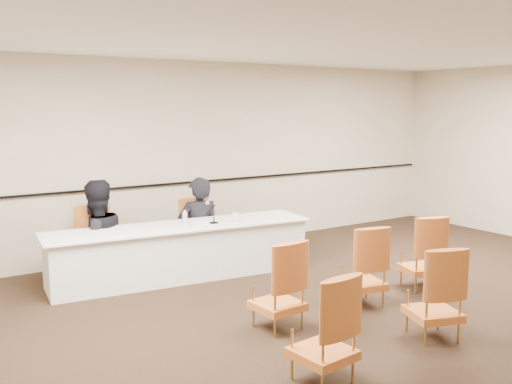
% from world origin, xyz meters
% --- Properties ---
extents(floor, '(10.00, 10.00, 0.00)m').
position_xyz_m(floor, '(0.00, 0.00, 0.00)').
color(floor, black).
rests_on(floor, ground).
extents(ceiling, '(10.00, 10.00, 0.00)m').
position_xyz_m(ceiling, '(0.00, 0.00, 3.00)').
color(ceiling, white).
rests_on(ceiling, ground).
extents(wall_back, '(10.00, 0.04, 3.00)m').
position_xyz_m(wall_back, '(0.00, 4.00, 1.50)').
color(wall_back, beige).
rests_on(wall_back, ground).
extents(wall_rail, '(9.80, 0.04, 0.03)m').
position_xyz_m(wall_rail, '(0.00, 3.96, 1.10)').
color(wall_rail, black).
rests_on(wall_rail, wall_back).
extents(panel_table, '(3.65, 1.22, 0.72)m').
position_xyz_m(panel_table, '(-1.01, 2.69, 0.36)').
color(panel_table, white).
rests_on(panel_table, ground).
extents(panelist_main, '(0.71, 0.54, 1.74)m').
position_xyz_m(panelist_main, '(-0.48, 3.17, 0.42)').
color(panelist_main, black).
rests_on(panelist_main, ground).
extents(panelist_main_chair, '(0.55, 0.55, 0.95)m').
position_xyz_m(panelist_main_chair, '(-0.48, 3.17, 0.47)').
color(panelist_main_chair, '#BB7421').
rests_on(panelist_main_chair, ground).
extents(panelist_second, '(1.01, 0.86, 1.85)m').
position_xyz_m(panelist_second, '(-1.96, 3.34, 0.41)').
color(panelist_second, black).
rests_on(panelist_second, ground).
extents(panelist_second_chair, '(0.55, 0.55, 0.95)m').
position_xyz_m(panelist_second_chair, '(-1.96, 3.34, 0.47)').
color(panelist_second_chair, '#BB7421').
rests_on(panelist_second_chair, ground).
extents(papers, '(0.35, 0.30, 0.00)m').
position_xyz_m(papers, '(-0.66, 2.62, 0.72)').
color(papers, white).
rests_on(papers, panel_table).
extents(microphone, '(0.12, 0.22, 0.30)m').
position_xyz_m(microphone, '(-0.58, 2.54, 0.87)').
color(microphone, black).
rests_on(microphone, panel_table).
extents(water_bottle, '(0.09, 0.09, 0.22)m').
position_xyz_m(water_bottle, '(-0.99, 2.60, 0.83)').
color(water_bottle, teal).
rests_on(water_bottle, panel_table).
extents(drinking_glass, '(0.08, 0.08, 0.10)m').
position_xyz_m(drinking_glass, '(-0.99, 2.57, 0.77)').
color(drinking_glass, silver).
rests_on(drinking_glass, panel_table).
extents(coffee_cup, '(0.10, 0.10, 0.13)m').
position_xyz_m(coffee_cup, '(-0.28, 2.47, 0.78)').
color(coffee_cup, white).
rests_on(coffee_cup, panel_table).
extents(aud_chair_front_left, '(0.53, 0.53, 0.95)m').
position_xyz_m(aud_chair_front_left, '(-0.96, 0.51, 0.47)').
color(aud_chair_front_left, '#BB7421').
rests_on(aud_chair_front_left, ground).
extents(aud_chair_front_mid, '(0.60, 0.60, 0.95)m').
position_xyz_m(aud_chair_front_mid, '(0.28, 0.56, 0.47)').
color(aud_chair_front_mid, '#BB7421').
rests_on(aud_chair_front_mid, ground).
extents(aud_chair_front_right, '(0.63, 0.63, 0.95)m').
position_xyz_m(aud_chair_front_right, '(1.35, 0.60, 0.47)').
color(aud_chair_front_right, '#BB7421').
rests_on(aud_chair_front_right, ground).
extents(aud_chair_back_left, '(0.55, 0.55, 0.95)m').
position_xyz_m(aud_chair_back_left, '(-1.32, -0.64, 0.47)').
color(aud_chair_back_left, '#BB7421').
rests_on(aud_chair_back_left, ground).
extents(aud_chair_back_mid, '(0.64, 0.64, 0.95)m').
position_xyz_m(aud_chair_back_mid, '(0.20, -0.53, 0.47)').
color(aud_chair_back_mid, '#BB7421').
rests_on(aud_chair_back_mid, ground).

